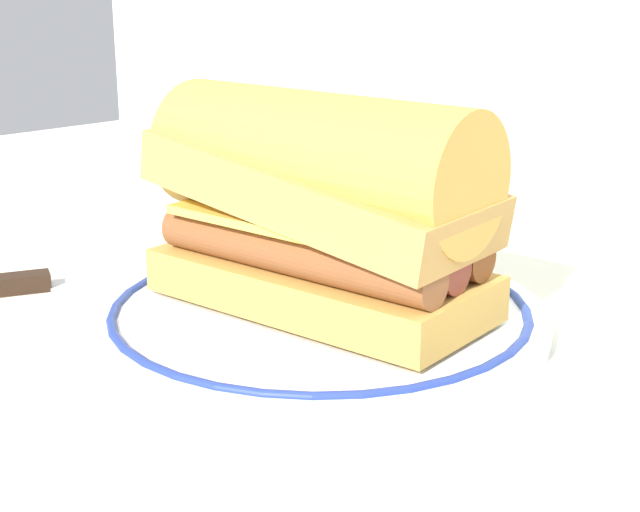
% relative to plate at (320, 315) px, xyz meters
% --- Properties ---
extents(ground_plane, '(1.50, 1.50, 0.00)m').
position_rel_plate_xyz_m(ground_plane, '(0.01, -0.04, -0.01)').
color(ground_plane, beige).
extents(plate, '(0.27, 0.27, 0.01)m').
position_rel_plate_xyz_m(plate, '(0.00, 0.00, 0.00)').
color(plate, white).
rests_on(plate, ground_plane).
extents(sausage_sandwich, '(0.21, 0.12, 0.13)m').
position_rel_plate_xyz_m(sausage_sandwich, '(0.00, 0.00, 0.07)').
color(sausage_sandwich, gold).
rests_on(sausage_sandwich, plate).
extents(butter_knife, '(0.08, 0.15, 0.01)m').
position_rel_plate_xyz_m(butter_knife, '(-0.17, -0.07, -0.00)').
color(butter_knife, silver).
rests_on(butter_knife, ground_plane).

